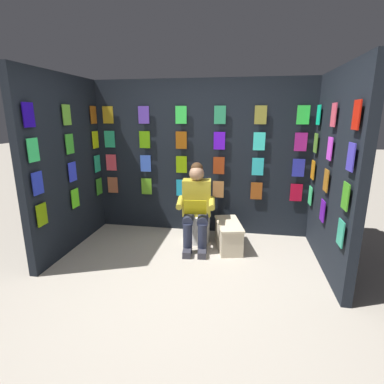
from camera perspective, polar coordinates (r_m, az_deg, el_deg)
The scene contains 7 objects.
ground_plane at distance 3.36m, azimuth -3.11°, elevation -18.43°, with size 30.00×30.00×0.00m, color #B2A899.
display_wall_back at distance 4.65m, azimuth 1.69°, elevation 6.51°, with size 3.42×0.14×2.35m.
display_wall_left at distance 3.83m, azimuth 25.71°, elevation 3.33°, with size 0.14×1.77×2.35m.
display_wall_right at distance 4.38m, azimuth -23.03°, elevation 4.84°, with size 0.14×1.77×2.35m.
toilet at distance 4.46m, azimuth 1.01°, elevation -5.11°, with size 0.43×0.57×0.77m.
person_reading at distance 4.16m, azimuth 0.81°, elevation -2.61°, with size 0.55×0.71×1.19m.
comic_longbox_near at distance 4.25m, azimuth 7.02°, elevation -8.23°, with size 0.45×0.73×0.38m.
Camera 1 is at (-0.65, 2.74, 1.83)m, focal length 27.76 mm.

